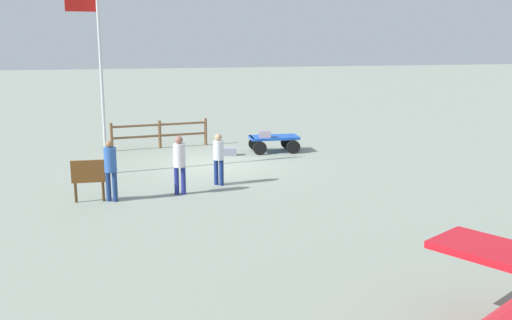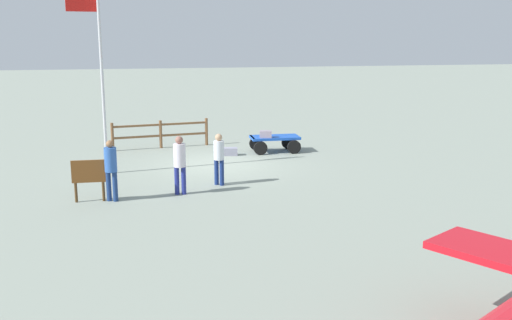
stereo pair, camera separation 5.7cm
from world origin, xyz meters
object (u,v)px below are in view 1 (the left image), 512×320
Objects in this scene: suitcase_tan at (265,134)px; suitcase_maroon at (230,152)px; worker_lead at (219,156)px; worker_trailing at (179,160)px; flagpole at (98,70)px; signboard at (88,175)px; worker_supervisor at (111,166)px; luggage_cart at (273,141)px.

suitcase_tan is 1.55m from suitcase_maroon.
worker_trailing is (1.28, 0.85, 0.09)m from worker_lead.
flagpole is (2.33, -3.16, 2.47)m from worker_trailing.
worker_lead reaches higher than signboard.
worker_trailing reaches higher than suitcase_maroon.
suitcase_tan is at bearing -119.21° from worker_lead.
worker_lead is at bearing 76.04° from suitcase_maroon.
worker_supervisor reaches higher than signboard.
flagpole reaches higher than luggage_cart.
suitcase_tan is 0.89× the size of suitcase_maroon.
luggage_cart is at bearing -136.26° from worker_supervisor.
suitcase_tan is at bearing 30.17° from luggage_cart.
flagpole is at bearing 20.41° from luggage_cart.
suitcase_maroon is 6.16m from flagpole.
flagpole is (6.13, 2.19, 2.73)m from suitcase_tan.
flagpole is at bearing -32.67° from worker_lead.
worker_trailing is 0.29× the size of flagpole.
suitcase_maroon is (1.42, 0.07, -0.63)m from suitcase_tan.
worker_supervisor reaches higher than luggage_cart.
suitcase_maroon is at bearing -155.73° from flagpole.
worker_lead is at bearing -160.33° from worker_supervisor.
suitcase_tan is at bearing -160.30° from flagpole.
flagpole is at bearing -94.16° from signboard.
suitcase_maroon is 4.64m from worker_lead.
luggage_cart is 1.12× the size of worker_trailing.
signboard is at bearing 48.08° from suitcase_maroon.
worker_supervisor is 0.67m from signboard.
flagpole is (4.71, 2.13, 3.35)m from suitcase_maroon.
worker_trailing is at bearing 52.98° from luggage_cart.
worker_trailing is (2.39, 5.28, 0.88)m from suitcase_maroon.
worker_trailing is 4.64m from flagpole.
suitcase_maroon is at bearing -127.81° from worker_supervisor.
worker_lead is at bearing 147.33° from flagpole.
flagpole is 4.96× the size of signboard.
signboard is (6.38, 5.59, 0.01)m from suitcase_tan.
suitcase_tan is at bearing -177.20° from suitcase_maroon.
worker_lead is 4.01m from signboard.
suitcase_tan is 0.09× the size of flagpole.
worker_trailing reaches higher than suitcase_tan.
worker_supervisor reaches higher than worker_lead.
worker_trailing is 1.98m from worker_supervisor.
worker_trailing is 2.60m from signboard.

